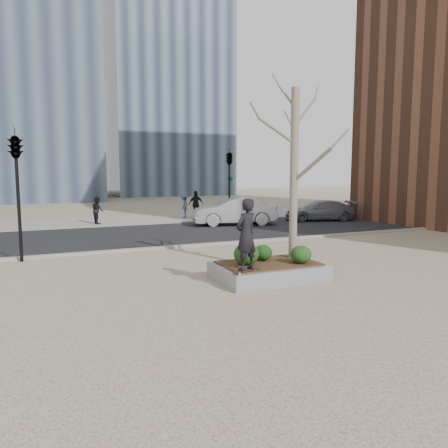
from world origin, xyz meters
name	(u,v)px	position (x,y,z in m)	size (l,w,h in m)	color
ground	(237,283)	(0.00, 0.00, 0.00)	(120.00, 120.00, 0.00)	tan
street	(148,235)	(0.00, 10.00, 0.01)	(60.00, 8.00, 0.02)	black
far_sidewalk	(120,220)	(0.00, 17.00, 0.01)	(60.00, 6.00, 0.02)	gray
planter	(268,271)	(1.00, 0.00, 0.23)	(3.00, 2.00, 0.45)	gray
planter_mulch	(268,263)	(1.00, 0.00, 0.47)	(2.70, 1.70, 0.04)	#382314
sycamore_tree	(294,147)	(2.00, 0.30, 3.79)	(2.80, 2.80, 6.60)	gray
shrub_left	(246,254)	(0.27, -0.03, 0.79)	(0.71, 0.71, 0.60)	#1B3A12
shrub_middle	(263,253)	(1.00, 0.32, 0.72)	(0.54, 0.54, 0.46)	#153310
shrub_right	(301,254)	(1.78, -0.48, 0.74)	(0.60, 0.60, 0.51)	#143511
skateboard	(246,271)	(-0.10, -0.74, 0.49)	(0.78, 0.20, 0.07)	black
skateboarder	(246,235)	(-0.10, -0.74, 1.46)	(0.68, 0.45, 1.87)	black
car_silver	(234,211)	(5.53, 11.80, 0.80)	(1.66, 4.75, 1.57)	#A6A9AE
car_third	(320,210)	(11.41, 11.69, 0.65)	(1.76, 4.32, 1.25)	slate
pedestrian_a	(98,210)	(-1.54, 15.57, 0.82)	(0.78, 0.60, 1.59)	black
pedestrian_b	(184,206)	(4.17, 16.69, 0.81)	(1.02, 0.58, 1.57)	#365062
pedestrian_c	(196,204)	(4.92, 16.45, 0.91)	(1.04, 0.43, 1.78)	black
traffic_light_near	(18,196)	(-5.50, 5.60, 2.25)	(0.60, 2.48, 4.50)	black
traffic_light_far	(229,184)	(6.50, 14.60, 2.25)	(0.60, 2.48, 4.50)	black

